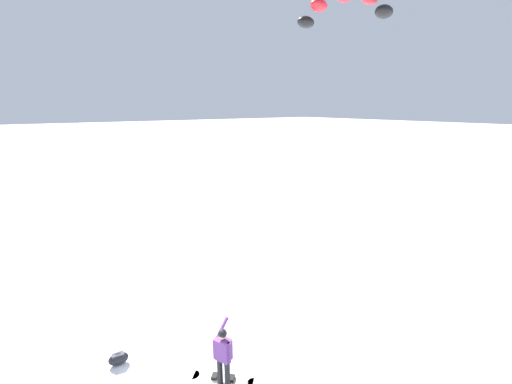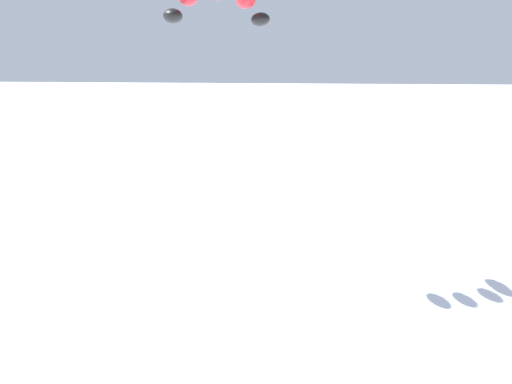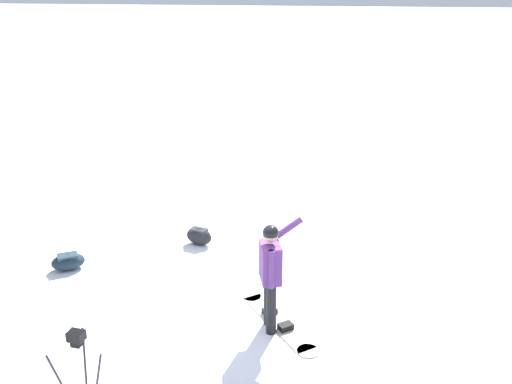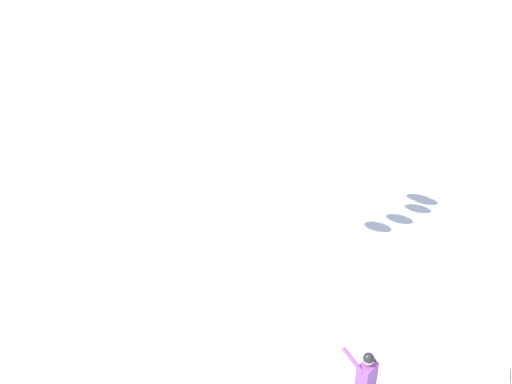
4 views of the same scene
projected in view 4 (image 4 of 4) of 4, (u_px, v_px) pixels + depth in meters
snowboarder at (366, 379)px, 9.37m from camera, size 0.63×0.59×1.61m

